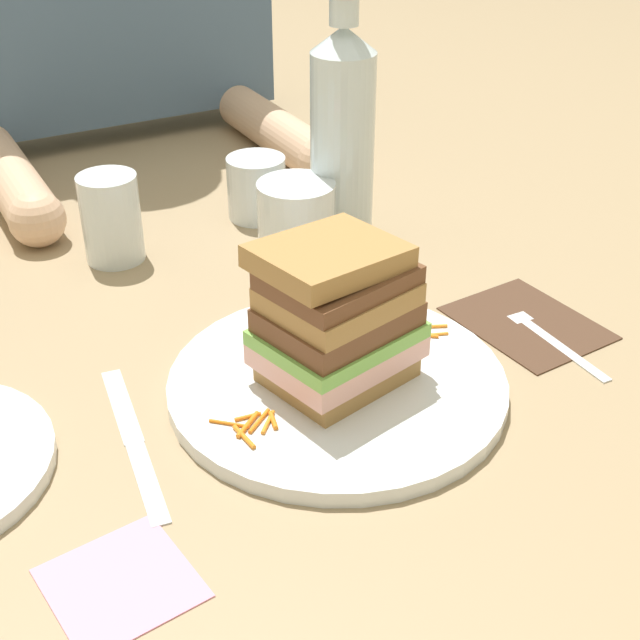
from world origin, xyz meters
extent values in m
plane|color=#9E8460|center=(0.00, 0.00, 0.00)|extent=(3.00, 3.00, 0.00)
cylinder|color=white|center=(0.02, -0.01, 0.01)|extent=(0.28, 0.28, 0.01)
cube|color=#A87A42|center=(0.02, -0.01, 0.02)|extent=(0.13, 0.11, 0.02)
cube|color=#E0A393|center=(0.02, -0.01, 0.04)|extent=(0.14, 0.12, 0.02)
cube|color=#7AB74C|center=(0.02, -0.01, 0.06)|extent=(0.14, 0.12, 0.01)
cube|color=brown|center=(0.02, -0.01, 0.07)|extent=(0.13, 0.11, 0.02)
cube|color=#A87A42|center=(0.02, -0.01, 0.09)|extent=(0.13, 0.11, 0.02)
cube|color=brown|center=(0.02, -0.01, 0.11)|extent=(0.13, 0.11, 0.01)
cube|color=#A87A42|center=(0.01, 0.00, 0.12)|extent=(0.12, 0.11, 0.02)
cylinder|color=orange|center=(-0.07, -0.02, 0.02)|extent=(0.02, 0.01, 0.00)
cylinder|color=orange|center=(-0.08, -0.04, 0.02)|extent=(0.01, 0.03, 0.00)
cylinder|color=orange|center=(-0.05, -0.04, 0.02)|extent=(0.01, 0.02, 0.00)
cylinder|color=orange|center=(-0.08, -0.02, 0.02)|extent=(0.03, 0.02, 0.00)
cylinder|color=orange|center=(-0.07, -0.03, 0.02)|extent=(0.03, 0.02, 0.00)
cylinder|color=orange|center=(-0.06, -0.04, 0.02)|extent=(0.02, 0.02, 0.00)
cylinder|color=orange|center=(-0.06, -0.03, 0.02)|extent=(0.03, 0.02, 0.00)
cylinder|color=orange|center=(0.10, 0.01, 0.02)|extent=(0.01, 0.02, 0.00)
cylinder|color=orange|center=(0.09, 0.02, 0.02)|extent=(0.03, 0.01, 0.00)
cylinder|color=orange|center=(0.11, 0.03, 0.02)|extent=(0.01, 0.03, 0.00)
cylinder|color=orange|center=(0.12, 0.01, 0.02)|extent=(0.02, 0.02, 0.00)
cylinder|color=orange|center=(0.11, 0.03, 0.02)|extent=(0.01, 0.02, 0.00)
cylinder|color=orange|center=(0.13, 0.01, 0.02)|extent=(0.03, 0.01, 0.00)
cylinder|color=orange|center=(0.11, 0.03, 0.02)|extent=(0.01, 0.02, 0.00)
cylinder|color=orange|center=(0.13, 0.02, 0.02)|extent=(0.03, 0.02, 0.00)
cube|color=#4C3323|center=(0.23, 0.00, 0.00)|extent=(0.12, 0.14, 0.00)
cube|color=silver|center=(0.23, -0.05, 0.00)|extent=(0.01, 0.11, 0.00)
cube|color=silver|center=(0.23, 0.01, 0.00)|extent=(0.02, 0.02, 0.00)
cylinder|color=silver|center=(0.24, 0.04, 0.00)|extent=(0.00, 0.04, 0.00)
cylinder|color=silver|center=(0.23, 0.04, 0.00)|extent=(0.00, 0.04, 0.00)
cylinder|color=silver|center=(0.23, 0.04, 0.00)|extent=(0.00, 0.04, 0.00)
cylinder|color=silver|center=(0.22, 0.04, 0.00)|extent=(0.00, 0.04, 0.00)
cube|color=silver|center=(-0.16, -0.04, 0.00)|extent=(0.03, 0.10, 0.00)
cube|color=silver|center=(-0.15, 0.06, 0.00)|extent=(0.03, 0.11, 0.00)
cylinder|color=white|center=(0.11, 0.23, 0.04)|extent=(0.08, 0.08, 0.08)
cylinder|color=#E55638|center=(0.11, 0.23, 0.02)|extent=(0.08, 0.08, 0.05)
cylinder|color=silver|center=(0.17, 0.25, 0.10)|extent=(0.07, 0.07, 0.20)
cone|color=silver|center=(0.17, 0.25, 0.22)|extent=(0.07, 0.07, 0.03)
cylinder|color=silver|center=(0.17, 0.25, 0.24)|extent=(0.03, 0.03, 0.03)
cylinder|color=silver|center=(0.11, 0.34, 0.04)|extent=(0.07, 0.07, 0.07)
cylinder|color=silver|center=(-0.07, 0.32, 0.05)|extent=(0.06, 0.06, 0.09)
cube|color=pink|center=(-0.21, -0.12, 0.00)|extent=(0.10, 0.10, 0.00)
cylinder|color=#DBAD89|center=(-0.13, 0.52, 0.03)|extent=(0.06, 0.25, 0.06)
cylinder|color=#DBAD89|center=(0.22, 0.52, 0.03)|extent=(0.06, 0.25, 0.06)
sphere|color=#DBAD89|center=(-0.13, 0.39, 0.03)|extent=(0.06, 0.06, 0.06)
sphere|color=#DBAD89|center=(0.22, 0.39, 0.03)|extent=(0.06, 0.06, 0.06)
camera|label=1|loc=(-0.28, -0.53, 0.44)|focal=49.65mm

